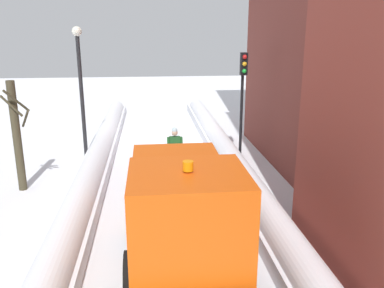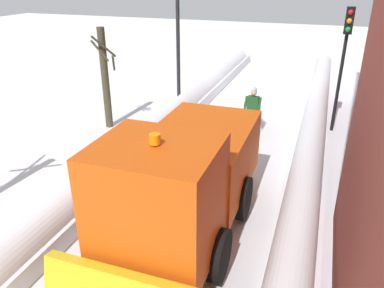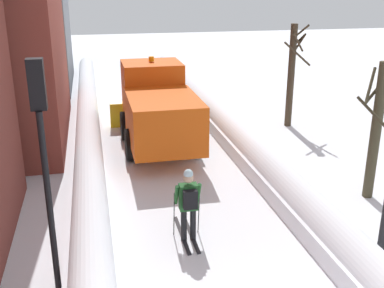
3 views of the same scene
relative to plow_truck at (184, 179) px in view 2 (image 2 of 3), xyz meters
name	(u,v)px [view 2 (image 2 of 3)]	position (x,y,z in m)	size (l,w,h in m)	color
ground_plane	(193,208)	(0.16, -1.09, -1.48)	(80.00, 80.00, 0.00)	white
snowbank_left	(299,215)	(-2.51, -1.09, -1.09)	(1.10, 36.00, 0.93)	white
snowbank_right	(103,178)	(2.82, -1.09, -1.10)	(1.10, 36.00, 0.93)	white
plow_truck	(184,179)	(0.00, 0.00, 0.00)	(3.20, 5.98, 3.12)	#DB510F
skier	(253,108)	(-0.27, -6.67, -0.48)	(0.62, 1.80, 1.81)	black
traffic_light_pole	(345,48)	(-3.18, -7.84, 1.71)	(0.28, 0.42, 4.56)	black
street_lamp	(178,27)	(3.46, -8.63, 2.02)	(0.40, 0.40, 5.58)	black
bare_tree_near	(105,78)	(5.18, -5.42, 0.50)	(0.90, 1.23, 3.83)	#403A28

